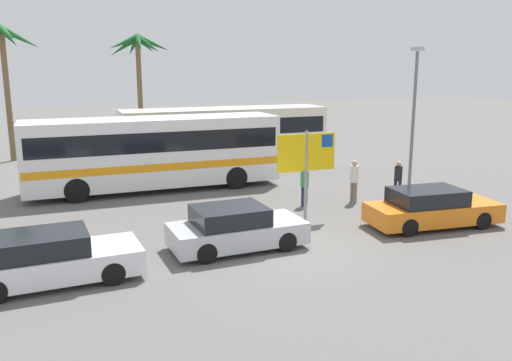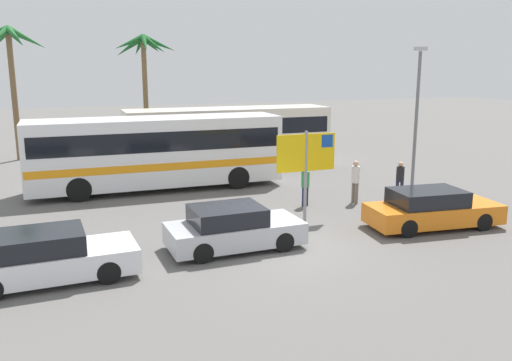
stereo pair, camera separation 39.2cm
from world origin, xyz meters
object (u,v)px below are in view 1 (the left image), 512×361
ferry_sign (308,156)px  car_white (50,259)px  bus_front_coach (154,150)px  pedestrian_by_bus (305,183)px  pedestrian_crossing_lot (354,178)px  pedestrian_near_sign (398,177)px  car_orange (431,208)px  bus_rear_coach (225,134)px  car_silver (235,229)px

ferry_sign → car_white: (-8.54, -2.61, -1.69)m
bus_front_coach → pedestrian_by_bus: bus_front_coach is taller
ferry_sign → pedestrian_crossing_lot: ferry_sign is taller
bus_front_coach → pedestrian_near_sign: bearing=-31.1°
ferry_sign → car_orange: ferry_sign is taller
ferry_sign → pedestrian_by_bus: ferry_sign is taller
bus_rear_coach → pedestrian_crossing_lot: (2.42, -9.14, -0.76)m
bus_front_coach → car_orange: bus_front_coach is taller
car_orange → pedestrian_near_sign: (1.21, 3.56, 0.29)m
pedestrian_near_sign → pedestrian_by_bus: bearing=123.4°
bus_front_coach → pedestrian_crossing_lot: (6.96, -5.22, -0.76)m
car_white → pedestrian_crossing_lot: 12.16m
bus_rear_coach → car_white: (-9.00, -13.29, -1.15)m
pedestrian_by_bus → car_white: bearing=92.2°
bus_front_coach → pedestrian_by_bus: 7.01m
bus_rear_coach → ferry_sign: ferry_sign is taller
ferry_sign → car_silver: size_ratio=0.79×
car_silver → pedestrian_near_sign: size_ratio=2.56×
car_orange → car_silver: same height
car_silver → pedestrian_near_sign: (8.20, 3.29, 0.30)m
car_orange → pedestrian_by_bus: (-2.84, 4.00, 0.30)m
ferry_sign → pedestrian_near_sign: 5.24m
pedestrian_crossing_lot → pedestrian_by_bus: 2.09m
car_white → pedestrian_near_sign: size_ratio=2.79×
bus_front_coach → pedestrian_near_sign: 10.47m
pedestrian_crossing_lot → ferry_sign: bearing=-168.6°
car_silver → car_white: bearing=-174.3°
car_white → pedestrian_crossing_lot: pedestrian_crossing_lot is taller
car_orange → pedestrian_crossing_lot: (-0.77, 3.73, 0.38)m
ferry_sign → pedestrian_crossing_lot: size_ratio=1.85×
car_orange → pedestrian_near_sign: size_ratio=2.93×
bus_rear_coach → car_orange: (3.19, -12.87, -1.15)m
bus_front_coach → bus_rear_coach: bearing=40.8°
pedestrian_by_bus → pedestrian_near_sign: 4.07m
car_silver → pedestrian_by_bus: 5.59m
ferry_sign → car_orange: (3.65, -2.19, -1.69)m
car_orange → pedestrian_near_sign: bearing=76.5°
bus_rear_coach → car_orange: bearing=-76.1°
pedestrian_near_sign → pedestrian_crossing_lot: bearing=124.5°
pedestrian_crossing_lot → pedestrian_by_bus: (-2.07, 0.26, -0.09)m
ferry_sign → pedestrian_by_bus: bearing=65.0°
ferry_sign → car_silver: ferry_sign is taller
bus_rear_coach → pedestrian_near_sign: bus_rear_coach is taller
bus_front_coach → car_silver: 8.79m
pedestrian_by_bus → ferry_sign: bearing=132.6°
pedestrian_crossing_lot → car_silver: bearing=-167.6°
bus_front_coach → ferry_sign: (4.08, -6.76, 0.54)m
bus_rear_coach → pedestrian_crossing_lot: bus_rear_coach is taller
car_orange → car_silver: bearing=-177.0°
bus_front_coach → pedestrian_near_sign: bus_front_coach is taller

